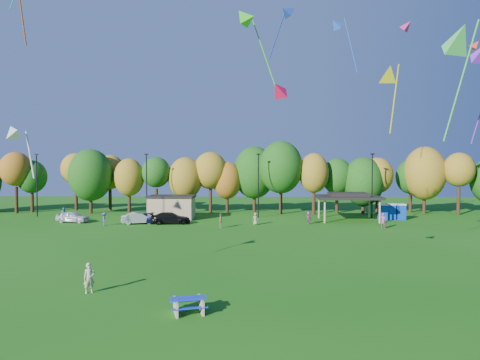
{
  "coord_description": "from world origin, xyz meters",
  "views": [
    {
      "loc": [
        1.46,
        -20.59,
        7.46
      ],
      "look_at": [
        0.55,
        6.0,
        6.53
      ],
      "focal_mm": 32.0,
      "sensor_mm": 36.0,
      "label": 1
    }
  ],
  "objects_px": {
    "kite_flyer": "(89,278)",
    "car_d": "(170,218)",
    "car_a": "(73,217)",
    "car_c": "(150,218)",
    "picnic_table": "(188,304)",
    "porta_potties": "(391,212)",
    "car_b": "(139,218)"
  },
  "relations": [
    {
      "from": "car_b",
      "to": "car_c",
      "type": "xyz_separation_m",
      "value": [
        1.32,
        0.53,
        -0.07
      ]
    },
    {
      "from": "car_c",
      "to": "car_d",
      "type": "relative_size",
      "value": 0.94
    },
    {
      "from": "car_c",
      "to": "car_d",
      "type": "height_order",
      "value": "car_d"
    },
    {
      "from": "kite_flyer",
      "to": "car_d",
      "type": "bearing_deg",
      "value": 57.56
    },
    {
      "from": "car_b",
      "to": "car_c",
      "type": "relative_size",
      "value": 0.93
    },
    {
      "from": "car_b",
      "to": "car_d",
      "type": "distance_m",
      "value": 3.98
    },
    {
      "from": "car_a",
      "to": "car_d",
      "type": "height_order",
      "value": "car_d"
    },
    {
      "from": "kite_flyer",
      "to": "car_d",
      "type": "distance_m",
      "value": 29.38
    },
    {
      "from": "car_b",
      "to": "kite_flyer",
      "type": "bearing_deg",
      "value": 173.04
    },
    {
      "from": "picnic_table",
      "to": "car_a",
      "type": "xyz_separation_m",
      "value": [
        -20.28,
        33.33,
        0.28
      ]
    },
    {
      "from": "picnic_table",
      "to": "car_d",
      "type": "distance_m",
      "value": 33.3
    },
    {
      "from": "picnic_table",
      "to": "car_d",
      "type": "height_order",
      "value": "car_d"
    },
    {
      "from": "kite_flyer",
      "to": "picnic_table",
      "type": "bearing_deg",
      "value": -60.9
    },
    {
      "from": "car_c",
      "to": "kite_flyer",
      "type": "bearing_deg",
      "value": -170.42
    },
    {
      "from": "car_a",
      "to": "car_c",
      "type": "relative_size",
      "value": 0.9
    },
    {
      "from": "car_a",
      "to": "picnic_table",
      "type": "bearing_deg",
      "value": -138.47
    },
    {
      "from": "picnic_table",
      "to": "car_b",
      "type": "xyz_separation_m",
      "value": [
        -11.32,
        32.24,
        0.28
      ]
    },
    {
      "from": "car_a",
      "to": "kite_flyer",
      "type": "bearing_deg",
      "value": -144.94
    },
    {
      "from": "porta_potties",
      "to": "car_a",
      "type": "height_order",
      "value": "porta_potties"
    },
    {
      "from": "kite_flyer",
      "to": "car_d",
      "type": "xyz_separation_m",
      "value": [
        -1.06,
        29.36,
        -0.15
      ]
    },
    {
      "from": "kite_flyer",
      "to": "car_b",
      "type": "relative_size",
      "value": 0.4
    },
    {
      "from": "picnic_table",
      "to": "car_b",
      "type": "relative_size",
      "value": 0.48
    },
    {
      "from": "porta_potties",
      "to": "car_d",
      "type": "xyz_separation_m",
      "value": [
        -29.34,
        -5.05,
        -0.37
      ]
    },
    {
      "from": "kite_flyer",
      "to": "car_b",
      "type": "bearing_deg",
      "value": 65.29
    },
    {
      "from": "picnic_table",
      "to": "car_d",
      "type": "relative_size",
      "value": 0.42
    },
    {
      "from": "car_a",
      "to": "porta_potties",
      "type": "bearing_deg",
      "value": -74.12
    },
    {
      "from": "porta_potties",
      "to": "kite_flyer",
      "type": "xyz_separation_m",
      "value": [
        -28.28,
        -34.41,
        -0.21
      ]
    },
    {
      "from": "porta_potties",
      "to": "kite_flyer",
      "type": "distance_m",
      "value": 44.54
    },
    {
      "from": "car_a",
      "to": "car_d",
      "type": "relative_size",
      "value": 0.85
    },
    {
      "from": "picnic_table",
      "to": "car_b",
      "type": "bearing_deg",
      "value": 93.04
    },
    {
      "from": "kite_flyer",
      "to": "car_d",
      "type": "relative_size",
      "value": 0.35
    },
    {
      "from": "car_c",
      "to": "porta_potties",
      "type": "bearing_deg",
      "value": -79.1
    }
  ]
}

